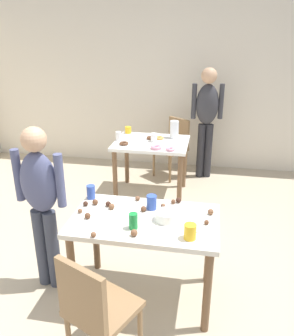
{
  "coord_description": "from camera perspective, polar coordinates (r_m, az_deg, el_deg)",
  "views": [
    {
      "loc": [
        0.55,
        -2.32,
        2.15
      ],
      "look_at": [
        -0.01,
        0.7,
        0.9
      ],
      "focal_mm": 37.86,
      "sensor_mm": 36.0,
      "label": 1
    }
  ],
  "objects": [
    {
      "name": "cake_ball_13",
      "position": [
        2.56,
        -2.1,
        -10.39
      ],
      "size": [
        0.05,
        0.05,
        0.05
      ],
      "primitive_type": "sphere",
      "color": "brown",
      "rests_on": "dining_table_near"
    },
    {
      "name": "cake_ball_10",
      "position": [
        2.81,
        -9.55,
        -7.59
      ],
      "size": [
        0.05,
        0.05,
        0.05
      ],
      "primitive_type": "sphere",
      "color": "brown",
      "rests_on": "dining_table_near"
    },
    {
      "name": "cup_near_1",
      "position": [
        2.53,
        6.95,
        -10.13
      ],
      "size": [
        0.09,
        0.09,
        0.11
      ],
      "primitive_type": "cylinder",
      "color": "yellow",
      "rests_on": "dining_table_near"
    },
    {
      "name": "cake_ball_1",
      "position": [
        2.87,
        10.22,
        -6.95
      ],
      "size": [
        0.05,
        0.05,
        0.05
      ],
      "primitive_type": "sphere",
      "color": "brown",
      "rests_on": "dining_table_near"
    },
    {
      "name": "cup_near_0",
      "position": [
        2.89,
        0.74,
        -5.53
      ],
      "size": [
        0.08,
        0.08,
        0.12
      ],
      "primitive_type": "cylinder",
      "color": "#3351B2",
      "rests_on": "dining_table_near"
    },
    {
      "name": "cake_ball_12",
      "position": [
        3.01,
        5.11,
        -5.18
      ],
      "size": [
        0.05,
        0.05,
        0.05
      ],
      "primitive_type": "sphere",
      "color": "#3D2319",
      "rests_on": "dining_table_near"
    },
    {
      "name": "donut_far_1",
      "position": [
        4.66,
        0.65,
        4.88
      ],
      "size": [
        0.12,
        0.12,
        0.03
      ],
      "primitive_type": "torus",
      "color": "brown",
      "rests_on": "dining_table_far"
    },
    {
      "name": "cake_ball_5",
      "position": [
        2.93,
        2.59,
        -6.07
      ],
      "size": [
        0.04,
        0.04,
        0.04
      ],
      "primitive_type": "sphere",
      "color": "brown",
      "rests_on": "dining_table_near"
    },
    {
      "name": "mixing_bowl",
      "position": [
        2.74,
        3.09,
        -7.75
      ],
      "size": [
        0.17,
        0.17,
        0.08
      ],
      "primitive_type": "cylinder",
      "color": "white",
      "rests_on": "dining_table_near"
    },
    {
      "name": "soda_can",
      "position": [
        2.63,
        -2.23,
        -8.53
      ],
      "size": [
        0.07,
        0.07,
        0.12
      ],
      "primitive_type": "cylinder",
      "color": "#198438",
      "rests_on": "dining_table_near"
    },
    {
      "name": "cake_ball_11",
      "position": [
        2.96,
        -6.26,
        -5.78
      ],
      "size": [
        0.05,
        0.05,
        0.05
      ],
      "primitive_type": "sphere",
      "color": "#3D2319",
      "rests_on": "dining_table_near"
    },
    {
      "name": "pitcher_far",
      "position": [
        4.71,
        4.42,
        6.21
      ],
      "size": [
        0.12,
        0.12,
        0.23
      ],
      "primitive_type": "cylinder",
      "color": "white",
      "rests_on": "dining_table_far"
    },
    {
      "name": "cake_ball_7",
      "position": [
        2.58,
        -8.63,
        -10.55
      ],
      "size": [
        0.04,
        0.04,
        0.04
      ],
      "primitive_type": "sphere",
      "color": "brown",
      "rests_on": "dining_table_near"
    },
    {
      "name": "chair_far_table",
      "position": [
        5.3,
        4.35,
        3.87
      ],
      "size": [
        0.56,
        0.56,
        0.87
      ],
      "color": "olive",
      "rests_on": "ground_plane"
    },
    {
      "name": "donut_far_0",
      "position": [
        4.45,
        -3.75,
        3.97
      ],
      "size": [
        0.12,
        0.12,
        0.03
      ],
      "primitive_type": "torus",
      "color": "brown",
      "rests_on": "dining_table_far"
    },
    {
      "name": "donut_far_4",
      "position": [
        4.29,
        1.48,
        3.35
      ],
      "size": [
        0.14,
        0.14,
        0.04
      ],
      "primitive_type": "torus",
      "color": "pink",
      "rests_on": "dining_table_far"
    },
    {
      "name": "dining_table_near",
      "position": [
        2.84,
        -0.37,
        -10.07
      ],
      "size": [
        1.15,
        0.69,
        0.75
      ],
      "color": "silver",
      "rests_on": "ground_plane"
    },
    {
      "name": "ground_plane",
      "position": [
        3.21,
        -2.29,
        -19.93
      ],
      "size": [
        6.4,
        6.4,
        0.0
      ],
      "primitive_type": "plane",
      "color": "tan"
    },
    {
      "name": "cup_far_0",
      "position": [
        4.55,
        1.12,
        4.94
      ],
      "size": [
        0.08,
        0.08,
        0.11
      ],
      "primitive_type": "cylinder",
      "color": "white",
      "rests_on": "dining_table_far"
    },
    {
      "name": "cake_ball_14",
      "position": [
        3.0,
        -8.35,
        -5.44
      ],
      "size": [
        0.05,
        0.05,
        0.05
      ],
      "primitive_type": "sphere",
      "color": "brown",
      "rests_on": "dining_table_near"
    },
    {
      "name": "fork_near",
      "position": [
        2.63,
        9.53,
        -10.26
      ],
      "size": [
        0.17,
        0.02,
        0.01
      ],
      "primitive_type": "cube",
      "color": "silver",
      "rests_on": "dining_table_near"
    },
    {
      "name": "person_adult_far",
      "position": [
        5.17,
        9.6,
        8.67
      ],
      "size": [
        0.46,
        0.24,
        1.61
      ],
      "color": "#28282D",
      "rests_on": "ground_plane"
    },
    {
      "name": "chair_near_table",
      "position": [
        2.42,
        -8.4,
        -21.32
      ],
      "size": [
        0.53,
        0.53,
        0.87
      ],
      "color": "olive",
      "rests_on": "ground_plane"
    },
    {
      "name": "cake_ball_8",
      "position": [
        2.73,
        9.57,
        -8.61
      ],
      "size": [
        0.04,
        0.04,
        0.04
      ],
      "primitive_type": "sphere",
      "color": "brown",
      "rests_on": "dining_table_near"
    },
    {
      "name": "cake_ball_2",
      "position": [
        2.87,
        -0.56,
        -6.6
      ],
      "size": [
        0.05,
        0.05,
        0.05
      ],
      "primitive_type": "sphere",
      "color": "brown",
      "rests_on": "dining_table_near"
    },
    {
      "name": "dining_table_far",
      "position": [
        4.61,
        0.7,
        2.88
      ],
      "size": [
        0.94,
        0.75,
        0.75
      ],
      "color": "white",
      "rests_on": "ground_plane"
    },
    {
      "name": "cup_far_1",
      "position": [
        4.93,
        -3.05,
        6.15
      ],
      "size": [
        0.09,
        0.09,
        0.09
      ],
      "primitive_type": "cylinder",
      "color": "yellow",
      "rests_on": "dining_table_far"
    },
    {
      "name": "cake_ball_9",
      "position": [
        2.9,
        -10.72,
        -6.78
      ],
      "size": [
        0.04,
        0.04,
        0.04
      ],
      "primitive_type": "sphere",
      "color": "brown",
      "rests_on": "dining_table_near"
    },
    {
      "name": "donut_far_2",
      "position": [
        4.24,
        3.79,
        3.05
      ],
      "size": [
        0.11,
        0.11,
        0.03
      ],
      "primitive_type": "torus",
      "color": "pink",
      "rests_on": "dining_table_far"
    },
    {
      "name": "person_girl_near",
      "position": [
        2.99,
        -16.72,
        -4.48
      ],
      "size": [
        0.45,
        0.23,
        1.44
      ],
      "color": "#383D4C",
      "rests_on": "ground_plane"
    },
    {
      "name": "cup_far_2",
      "position": [
        4.62,
        -4.62,
        5.15
      ],
      "size": [
        0.07,
        0.07,
        0.12
      ],
      "primitive_type": "cylinder",
      "color": "white",
      "rests_on": "dining_table_far"
    },
    {
      "name": "cake_ball_3",
      "position": [
        2.99,
        4.25,
        -5.43
      ],
      "size": [
        0.04,
        0.04,
        0.04
      ],
      "primitive_type": "sphere",
      "color": "brown",
      "rests_on": "dining_table_near"
    },
    {
      "name": "cup_near_2",
      "position": [
        3.09,
        -9.02,
        -3.83
      ],
      "size": [
        0.07,
        0.07,
        0.12
      ],
      "primitive_type": "cylinder",
      "color": "#3351B2",
      "rests_on": "dining_table_near"
    },
    {
      "name": "cake_ball_0",
      "position": [
        3.04,
        -1.51,
        -4.89
      ],
      "size": [
        0.04,
        0.04,
        0.04
      ],
      "primitive_type": "sphere",
      "color": "brown",
      "rests_on": "dining_table_near"
    },
    {
      "name": "cake_ball_6",
      "position": [
        2.91,
        -5.71,
        -6.17
      ],
      "size": [
        0.05,
        0.05,
        0.05
      ],
      "primitive_type": "sphere",
      "color": "brown",
      "rests_on": "dining_table_near"
    },
    {
      "name": "donut_far_3",
      "position": [
        4.67,
        1.99,
        4.86
      ],
      "size": [
        0.11,
        0.11,
        0.03
      ],
      "primitive_type": "torus",
      "color": "gold",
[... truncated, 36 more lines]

